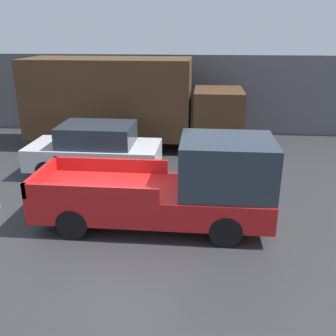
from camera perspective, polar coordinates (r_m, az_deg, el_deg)
ground_plane at (r=9.65m, az=-7.73°, el=-8.15°), size 60.00×60.00×0.00m
building_wall at (r=17.69m, az=-1.36°, el=11.19°), size 28.00×0.15×3.54m
pickup_truck at (r=9.03m, az=1.54°, el=-2.85°), size 5.65×1.99×2.24m
car at (r=12.63m, az=-10.99°, el=2.82°), size 4.29×1.96×1.70m
delivery_truck at (r=15.51m, az=-6.52°, el=10.22°), size 8.64×2.60×3.53m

